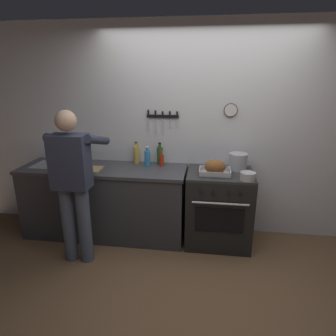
{
  "coord_description": "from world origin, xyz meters",
  "views": [
    {
      "loc": [
        0.06,
        -2.28,
        1.98
      ],
      "look_at": [
        -0.38,
        0.85,
        0.97
      ],
      "focal_mm": 31.38,
      "sensor_mm": 36.0,
      "label": 1
    }
  ],
  "objects_px": {
    "stove": "(219,208)",
    "person_cook": "(73,179)",
    "bottle_dish_soap": "(147,158)",
    "bottle_olive_oil": "(160,155)",
    "saucepan": "(248,176)",
    "bottle_cooking_oil": "(136,154)",
    "roasting_pan": "(215,168)",
    "cutting_board": "(86,169)",
    "bottle_hot_sauce": "(162,160)",
    "stock_pot": "(238,162)"
  },
  "relations": [
    {
      "from": "bottle_dish_soap",
      "to": "bottle_olive_oil",
      "type": "bearing_deg",
      "value": 39.67
    },
    {
      "from": "bottle_dish_soap",
      "to": "bottle_hot_sauce",
      "type": "height_order",
      "value": "bottle_dish_soap"
    },
    {
      "from": "person_cook",
      "to": "stock_pot",
      "type": "distance_m",
      "value": 1.87
    },
    {
      "from": "stock_pot",
      "to": "bottle_cooking_oil",
      "type": "bearing_deg",
      "value": 175.02
    },
    {
      "from": "stock_pot",
      "to": "saucepan",
      "type": "bearing_deg",
      "value": -77.79
    },
    {
      "from": "roasting_pan",
      "to": "bottle_cooking_oil",
      "type": "distance_m",
      "value": 1.04
    },
    {
      "from": "bottle_dish_soap",
      "to": "bottle_hot_sauce",
      "type": "distance_m",
      "value": 0.18
    },
    {
      "from": "stock_pot",
      "to": "saucepan",
      "type": "height_order",
      "value": "stock_pot"
    },
    {
      "from": "saucepan",
      "to": "cutting_board",
      "type": "relative_size",
      "value": 0.46
    },
    {
      "from": "stock_pot",
      "to": "bottle_olive_oil",
      "type": "height_order",
      "value": "bottle_olive_oil"
    },
    {
      "from": "stock_pot",
      "to": "cutting_board",
      "type": "height_order",
      "value": "stock_pot"
    },
    {
      "from": "bottle_dish_soap",
      "to": "stove",
      "type": "bearing_deg",
      "value": -8.07
    },
    {
      "from": "bottle_dish_soap",
      "to": "bottle_olive_oil",
      "type": "height_order",
      "value": "bottle_olive_oil"
    },
    {
      "from": "person_cook",
      "to": "cutting_board",
      "type": "relative_size",
      "value": 4.61
    },
    {
      "from": "bottle_olive_oil",
      "to": "roasting_pan",
      "type": "bearing_deg",
      "value": -25.08
    },
    {
      "from": "person_cook",
      "to": "saucepan",
      "type": "xyz_separation_m",
      "value": [
        1.81,
        0.35,
        -0.01
      ]
    },
    {
      "from": "stock_pot",
      "to": "cutting_board",
      "type": "distance_m",
      "value": 1.8
    },
    {
      "from": "stock_pot",
      "to": "roasting_pan",
      "type": "bearing_deg",
      "value": -141.59
    },
    {
      "from": "bottle_dish_soap",
      "to": "bottle_hot_sauce",
      "type": "bearing_deg",
      "value": 8.6
    },
    {
      "from": "person_cook",
      "to": "saucepan",
      "type": "height_order",
      "value": "person_cook"
    },
    {
      "from": "stove",
      "to": "bottle_hot_sauce",
      "type": "relative_size",
      "value": 4.79
    },
    {
      "from": "roasting_pan",
      "to": "stock_pot",
      "type": "relative_size",
      "value": 1.67
    },
    {
      "from": "bottle_cooking_oil",
      "to": "saucepan",
      "type": "bearing_deg",
      "value": -19.11
    },
    {
      "from": "stove",
      "to": "saucepan",
      "type": "height_order",
      "value": "saucepan"
    },
    {
      "from": "cutting_board",
      "to": "bottle_dish_soap",
      "type": "relative_size",
      "value": 1.44
    },
    {
      "from": "stock_pot",
      "to": "bottle_dish_soap",
      "type": "xyz_separation_m",
      "value": [
        -1.09,
        -0.01,
        0.0
      ]
    },
    {
      "from": "stove",
      "to": "person_cook",
      "type": "bearing_deg",
      "value": -159.46
    },
    {
      "from": "roasting_pan",
      "to": "bottle_cooking_oil",
      "type": "xyz_separation_m",
      "value": [
        -0.99,
        0.32,
        0.04
      ]
    },
    {
      "from": "stove",
      "to": "person_cook",
      "type": "distance_m",
      "value": 1.71
    },
    {
      "from": "stock_pot",
      "to": "bottle_olive_oil",
      "type": "bearing_deg",
      "value": 173.6
    },
    {
      "from": "person_cook",
      "to": "roasting_pan",
      "type": "bearing_deg",
      "value": -79.82
    },
    {
      "from": "saucepan",
      "to": "bottle_cooking_oil",
      "type": "bearing_deg",
      "value": 160.89
    },
    {
      "from": "person_cook",
      "to": "bottle_dish_soap",
      "type": "bearing_deg",
      "value": -50.98
    },
    {
      "from": "saucepan",
      "to": "bottle_hot_sauce",
      "type": "relative_size",
      "value": 0.88
    },
    {
      "from": "cutting_board",
      "to": "bottle_dish_soap",
      "type": "height_order",
      "value": "bottle_dish_soap"
    },
    {
      "from": "person_cook",
      "to": "saucepan",
      "type": "relative_size",
      "value": 10.09
    },
    {
      "from": "roasting_pan",
      "to": "cutting_board",
      "type": "height_order",
      "value": "roasting_pan"
    },
    {
      "from": "stove",
      "to": "roasting_pan",
      "type": "height_order",
      "value": "roasting_pan"
    },
    {
      "from": "stove",
      "to": "roasting_pan",
      "type": "xyz_separation_m",
      "value": [
        -0.07,
        -0.08,
        0.53
      ]
    },
    {
      "from": "person_cook",
      "to": "bottle_hot_sauce",
      "type": "distance_m",
      "value": 1.09
    },
    {
      "from": "stove",
      "to": "cutting_board",
      "type": "relative_size",
      "value": 2.5
    },
    {
      "from": "person_cook",
      "to": "roasting_pan",
      "type": "xyz_separation_m",
      "value": [
        1.47,
        0.49,
        0.03
      ]
    },
    {
      "from": "saucepan",
      "to": "bottle_olive_oil",
      "type": "relative_size",
      "value": 0.6
    },
    {
      "from": "saucepan",
      "to": "bottle_dish_soap",
      "type": "distance_m",
      "value": 1.22
    },
    {
      "from": "stove",
      "to": "saucepan",
      "type": "relative_size",
      "value": 5.47
    },
    {
      "from": "cutting_board",
      "to": "roasting_pan",
      "type": "bearing_deg",
      "value": 1.71
    },
    {
      "from": "cutting_board",
      "to": "bottle_dish_soap",
      "type": "bearing_deg",
      "value": 20.09
    },
    {
      "from": "stove",
      "to": "stock_pot",
      "type": "height_order",
      "value": "stock_pot"
    },
    {
      "from": "bottle_hot_sauce",
      "to": "bottle_cooking_oil",
      "type": "bearing_deg",
      "value": 165.35
    },
    {
      "from": "cutting_board",
      "to": "bottle_olive_oil",
      "type": "xyz_separation_m",
      "value": [
        0.83,
        0.37,
        0.1
      ]
    }
  ]
}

